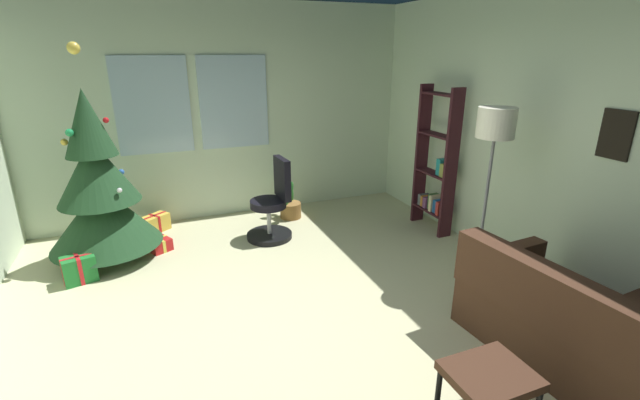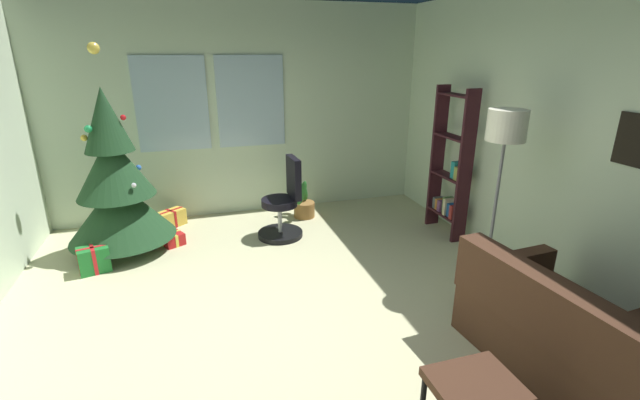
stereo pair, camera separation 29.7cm
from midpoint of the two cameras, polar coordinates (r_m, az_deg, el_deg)
The scene contains 13 objects.
ground_plane at distance 3.71m, azimuth -0.37°, elevation -18.40°, with size 5.07×6.12×0.10m, color #C2BF94.
wall_back_with_windows at distance 6.03m, azimuth -9.16°, elevation 11.52°, with size 5.07×0.12×2.84m.
wall_right_with_frames at distance 4.49m, azimuth 33.27°, elevation 5.92°, with size 0.12×6.12×2.84m.
couch at distance 3.75m, azimuth 36.15°, elevation -15.86°, with size 1.67×1.77×0.84m.
footstool at distance 2.95m, azimuth 22.86°, elevation -22.25°, with size 0.50×0.42×0.39m.
holiday_tree at distance 5.24m, azimuth -24.04°, elevation 1.62°, with size 1.16×1.16×2.30m.
gift_box_red at distance 5.44m, azimuth -17.70°, elevation -4.90°, with size 0.34×0.36×0.15m.
gift_box_green at distance 5.06m, azimuth -26.39°, elevation -7.14°, with size 0.34×0.27×0.28m.
gift_box_gold at distance 5.96m, azimuth -17.83°, elevation -2.37°, with size 0.39×0.36×0.23m.
office_chair at distance 5.30m, azimuth -3.23°, elevation -0.91°, with size 0.56×0.56×1.00m.
bookshelf at distance 5.54m, azimuth 18.49°, elevation 3.57°, with size 0.18×0.64×1.82m.
floor_lamp at distance 4.26m, azimuth 25.26°, elevation 7.26°, with size 0.35×0.35×1.73m.
potted_plant at distance 5.97m, azimuth -0.93°, elevation -0.26°, with size 0.33×0.50×0.59m.
Camera 2 is at (-0.69, -2.86, 2.22)m, focal length 24.05 mm.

